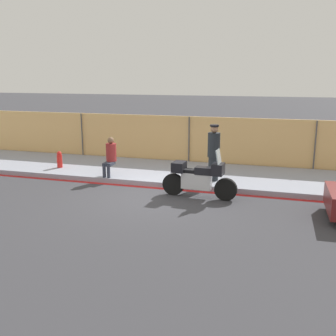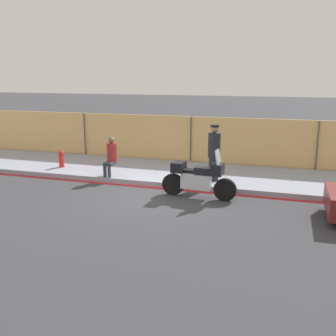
{
  "view_description": "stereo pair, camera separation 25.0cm",
  "coord_description": "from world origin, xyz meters",
  "px_view_note": "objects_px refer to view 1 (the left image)",
  "views": [
    {
      "loc": [
        3.62,
        -10.83,
        3.64
      ],
      "look_at": [
        0.15,
        1.0,
        0.71
      ],
      "focal_mm": 42.0,
      "sensor_mm": 36.0,
      "label": 1
    },
    {
      "loc": [
        3.86,
        -10.76,
        3.64
      ],
      "look_at": [
        0.15,
        1.0,
        0.71
      ],
      "focal_mm": 42.0,
      "sensor_mm": 36.0,
      "label": 2
    }
  ],
  "objects_px": {
    "person_seated_on_curb": "(110,154)",
    "fire_hydrant": "(60,160)",
    "motorcycle": "(198,178)",
    "officer_standing": "(214,152)"
  },
  "relations": [
    {
      "from": "officer_standing",
      "to": "person_seated_on_curb",
      "type": "xyz_separation_m",
      "value": [
        -3.6,
        -0.32,
        -0.21
      ]
    },
    {
      "from": "officer_standing",
      "to": "fire_hydrant",
      "type": "distance_m",
      "value": 6.02
    },
    {
      "from": "motorcycle",
      "to": "fire_hydrant",
      "type": "distance_m",
      "value": 6.02
    },
    {
      "from": "motorcycle",
      "to": "person_seated_on_curb",
      "type": "relative_size",
      "value": 1.73
    },
    {
      "from": "person_seated_on_curb",
      "to": "fire_hydrant",
      "type": "distance_m",
      "value": 2.48
    },
    {
      "from": "motorcycle",
      "to": "officer_standing",
      "type": "height_order",
      "value": "officer_standing"
    },
    {
      "from": "person_seated_on_curb",
      "to": "fire_hydrant",
      "type": "relative_size",
      "value": 2.14
    },
    {
      "from": "motorcycle",
      "to": "person_seated_on_curb",
      "type": "bearing_deg",
      "value": 164.87
    },
    {
      "from": "officer_standing",
      "to": "person_seated_on_curb",
      "type": "height_order",
      "value": "officer_standing"
    },
    {
      "from": "officer_standing",
      "to": "motorcycle",
      "type": "bearing_deg",
      "value": -97.57
    }
  ]
}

